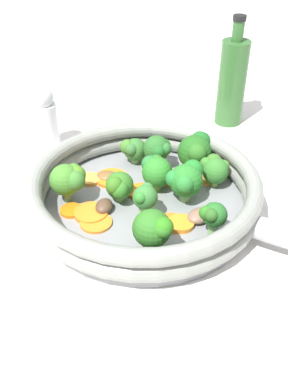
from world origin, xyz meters
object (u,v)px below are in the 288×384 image
(oil_bottle, at_px, (232,81))
(broccoli_floret_10, at_px, (69,179))
(carrot_slice_0, at_px, (181,224))
(broccoli_floret_1, at_px, (158,149))
(carrot_slice_8, at_px, (162,171))
(salt_shaker, at_px, (45,118))
(carrot_slice_4, at_px, (204,176))
(carrot_slice_10, at_px, (71,210))
(carrot_slice_2, at_px, (96,223))
(carrot_slice_6, at_px, (91,213))
(broccoli_floret_6, at_px, (213,215))
(skillet, at_px, (144,205))
(carrot_slice_3, at_px, (169,178))
(broccoli_floret_8, at_px, (154,229))
(carrot_slice_5, at_px, (90,179))
(carrot_slice_1, at_px, (112,178))
(broccoli_floret_5, at_px, (133,149))
(broccoli_floret_2, at_px, (156,170))
(mushroom_piece_0, at_px, (199,216))
(mushroom_piece_2, at_px, (107,176))
(broccoli_floret_3, at_px, (145,198))
(broccoli_floret_0, at_px, (196,151))
(broccoli_floret_4, at_px, (119,187))
(carrot_slice_7, at_px, (142,192))
(carrot_slice_9, at_px, (171,223))
(broccoli_floret_7, at_px, (186,180))

(oil_bottle, bearing_deg, broccoli_floret_10, -162.51)
(carrot_slice_0, distance_m, broccoli_floret_1, 0.13)
(carrot_slice_8, xyz_separation_m, salt_shaker, (-0.11, 0.17, 0.04))
(carrot_slice_4, bearing_deg, carrot_slice_10, 175.88)
(carrot_slice_2, relative_size, carrot_slice_6, 0.93)
(broccoli_floret_6, relative_size, broccoli_floret_10, 0.83)
(skillet, xyz_separation_m, broccoli_floret_10, (-0.08, 0.05, 0.04))
(carrot_slice_3, xyz_separation_m, broccoli_floret_1, (0.00, 0.03, 0.03))
(broccoli_floret_8, bearing_deg, carrot_slice_3, 52.50)
(carrot_slice_0, relative_size, carrot_slice_5, 1.09)
(carrot_slice_1, distance_m, broccoli_floret_5, 0.06)
(broccoli_floret_5, bearing_deg, broccoli_floret_2, -92.29)
(carrot_slice_1, height_order, salt_shaker, salt_shaker)
(mushroom_piece_0, bearing_deg, carrot_slice_0, 175.63)
(broccoli_floret_2, height_order, mushroom_piece_2, broccoli_floret_2)
(broccoli_floret_8, distance_m, broccoli_floret_10, 0.14)
(carrot_slice_2, relative_size, broccoli_floret_1, 0.79)
(broccoli_floret_3, bearing_deg, carrot_slice_10, 145.37)
(broccoli_floret_0, distance_m, salt_shaker, 0.24)
(carrot_slice_5, distance_m, broccoli_floret_4, 0.07)
(skillet, relative_size, carrot_slice_8, 9.05)
(carrot_slice_4, distance_m, oil_bottle, 0.21)
(skillet, distance_m, carrot_slice_3, 0.06)
(carrot_slice_7, height_order, mushroom_piece_2, mushroom_piece_2)
(carrot_slice_8, distance_m, broccoli_floret_6, 0.15)
(broccoli_floret_3, distance_m, mushroom_piece_2, 0.10)
(broccoli_floret_1, bearing_deg, broccoli_floret_3, -127.69)
(carrot_slice_7, xyz_separation_m, broccoli_floret_1, (0.05, 0.04, 0.03))
(broccoli_floret_2, height_order, salt_shaker, salt_shaker)
(carrot_slice_2, relative_size, salt_shaker, 0.38)
(carrot_slice_3, distance_m, broccoli_floret_4, 0.09)
(carrot_slice_8, distance_m, broccoli_floret_10, 0.14)
(carrot_slice_4, xyz_separation_m, broccoli_floret_4, (-0.13, 0.00, 0.02))
(carrot_slice_2, bearing_deg, broccoli_floret_8, -63.89)
(mushroom_piece_2, relative_size, oil_bottle, 0.17)
(carrot_slice_10, height_order, broccoli_floret_8, broccoli_floret_8)
(carrot_slice_9, xyz_separation_m, oil_bottle, (0.24, 0.21, 0.06))
(broccoli_floret_0, bearing_deg, broccoli_floret_1, 149.45)
(carrot_slice_3, xyz_separation_m, broccoli_floret_4, (-0.08, -0.01, 0.02))
(carrot_slice_6, bearing_deg, broccoli_floret_5, 39.01)
(carrot_slice_5, height_order, broccoli_floret_7, broccoli_floret_7)
(broccoli_floret_2, relative_size, mushroom_piece_0, 1.44)
(carrot_slice_1, height_order, broccoli_floret_8, broccoli_floret_8)
(carrot_slice_1, relative_size, carrot_slice_2, 1.16)
(mushroom_piece_2, height_order, oil_bottle, oil_bottle)
(broccoli_floret_2, height_order, oil_bottle, oil_bottle)
(carrot_slice_4, xyz_separation_m, carrot_slice_7, (-0.09, 0.01, -0.00))
(broccoli_floret_4, distance_m, broccoli_floret_7, 0.08)
(mushroom_piece_2, bearing_deg, broccoli_floret_4, -98.87)
(carrot_slice_3, xyz_separation_m, broccoli_floret_0, (0.05, 0.01, 0.03))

